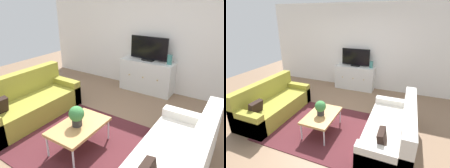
% 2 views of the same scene
% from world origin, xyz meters
% --- Properties ---
extents(ground_plane, '(10.00, 10.00, 0.00)m').
position_xyz_m(ground_plane, '(0.00, 0.00, 0.00)').
color(ground_plane, '#84664C').
extents(wall_back, '(6.40, 0.12, 2.70)m').
position_xyz_m(wall_back, '(0.00, 2.55, 1.35)').
color(wall_back, white).
rests_on(wall_back, ground_plane).
extents(area_rug, '(2.50, 1.90, 0.01)m').
position_xyz_m(area_rug, '(0.00, -0.15, 0.01)').
color(area_rug, '#4C1E23').
rests_on(area_rug, ground_plane).
extents(couch_left_side, '(0.83, 1.90, 0.85)m').
position_xyz_m(couch_left_side, '(-1.44, -0.10, 0.28)').
color(couch_left_side, olive).
rests_on(couch_left_side, ground_plane).
extents(couch_right_side, '(0.83, 1.90, 0.85)m').
position_xyz_m(couch_right_side, '(1.44, -0.10, 0.28)').
color(couch_right_side, silver).
rests_on(couch_right_side, ground_plane).
extents(coffee_table, '(0.58, 0.90, 0.41)m').
position_xyz_m(coffee_table, '(0.01, -0.26, 0.37)').
color(coffee_table, '#B7844C').
rests_on(coffee_table, ground_plane).
extents(potted_plant, '(0.23, 0.23, 0.31)m').
position_xyz_m(potted_plant, '(-0.01, -0.28, 0.58)').
color(potted_plant, '#2D2D2D').
rests_on(potted_plant, coffee_table).
extents(tv_console, '(1.28, 0.47, 0.77)m').
position_xyz_m(tv_console, '(-0.05, 2.27, 0.39)').
color(tv_console, silver).
rests_on(tv_console, ground_plane).
extents(flat_screen_tv, '(0.90, 0.16, 0.56)m').
position_xyz_m(flat_screen_tv, '(-0.05, 2.29, 1.05)').
color(flat_screen_tv, black).
rests_on(flat_screen_tv, tv_console).
extents(glass_vase, '(0.11, 0.11, 0.21)m').
position_xyz_m(glass_vase, '(0.47, 2.27, 0.88)').
color(glass_vase, teal).
rests_on(glass_vase, tv_console).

